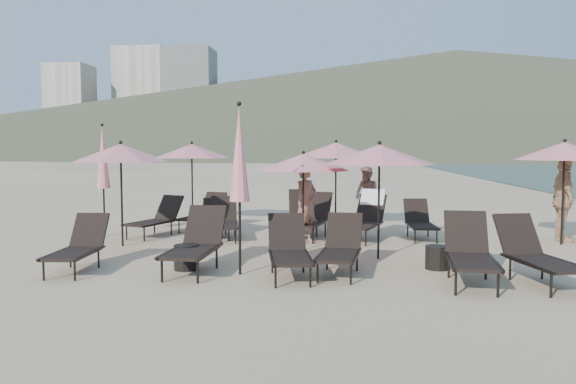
# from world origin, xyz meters

# --- Properties ---
(ground) EXTENTS (800.00, 800.00, 0.00)m
(ground) POSITION_xyz_m (0.00, 0.00, 0.00)
(ground) COLOR #D6BA8C
(ground) RESTS_ON ground
(volcanic_headland) EXTENTS (690.00, 690.00, 55.00)m
(volcanic_headland) POSITION_xyz_m (71.37, 302.62, 26.49)
(volcanic_headland) COLOR brown
(volcanic_headland) RESTS_ON ground
(hotel_skyline) EXTENTS (109.00, 82.00, 55.00)m
(hotel_skyline) POSITION_xyz_m (-93.62, 271.21, 24.18)
(hotel_skyline) COLOR beige
(hotel_skyline) RESTS_ON ground
(lounger_0) EXTENTS (0.70, 1.64, 0.92)m
(lounger_0) POSITION_xyz_m (-4.36, -0.22, 0.43)
(lounger_0) COLOR black
(lounger_0) RESTS_ON ground
(lounger_1) EXTENTS (0.77, 1.86, 1.06)m
(lounger_1) POSITION_xyz_m (-2.34, -0.07, 0.49)
(lounger_1) COLOR black
(lounger_1) RESTS_ON ground
(lounger_2) EXTENTS (0.91, 1.76, 0.96)m
(lounger_2) POSITION_xyz_m (-0.72, -0.30, 0.45)
(lounger_2) COLOR black
(lounger_2) RESTS_ON ground
(lounger_3) EXTENTS (0.82, 1.71, 0.95)m
(lounger_3) POSITION_xyz_m (0.11, 0.00, 0.44)
(lounger_3) COLOR black
(lounger_3) RESTS_ON ground
(lounger_4) EXTENTS (0.87, 1.88, 1.05)m
(lounger_4) POSITION_xyz_m (2.13, -0.47, 0.49)
(lounger_4) COLOR black
(lounger_4) RESTS_ON ground
(lounger_5) EXTENTS (1.05, 1.87, 1.01)m
(lounger_5) POSITION_xyz_m (3.14, -0.43, 0.47)
(lounger_5) COLOR black
(lounger_5) RESTS_ON ground
(lounger_6) EXTENTS (1.12, 1.74, 0.94)m
(lounger_6) POSITION_xyz_m (-4.32, 3.71, 0.44)
(lounger_6) COLOR black
(lounger_6) RESTS_ON ground
(lounger_7) EXTENTS (0.96, 1.74, 0.95)m
(lounger_7) POSITION_xyz_m (-2.61, 3.45, 0.44)
(lounger_7) COLOR black
(lounger_7) RESTS_ON ground
(lounger_8) EXTENTS (1.05, 1.90, 1.03)m
(lounger_8) POSITION_xyz_m (-0.60, 3.80, 0.48)
(lounger_8) COLOR black
(lounger_8) RESTS_ON ground
(lounger_9) EXTENTS (0.90, 1.87, 1.03)m
(lounger_9) POSITION_xyz_m (-0.85, 4.70, 0.48)
(lounger_9) COLOR black
(lounger_9) RESTS_ON ground
(lounger_10) EXTENTS (1.18, 1.91, 1.13)m
(lounger_10) POSITION_xyz_m (0.68, 3.68, 0.54)
(lounger_10) COLOR black
(lounger_10) RESTS_ON ground
(lounger_11) EXTENTS (0.67, 1.56, 0.88)m
(lounger_11) POSITION_xyz_m (1.95, 3.93, 0.41)
(lounger_11) COLOR black
(lounger_11) RESTS_ON ground
(lounger_12) EXTENTS (1.05, 1.74, 0.94)m
(lounger_12) POSITION_xyz_m (-3.43, 4.80, 0.44)
(lounger_12) COLOR black
(lounger_12) RESTS_ON ground
(lounger_13) EXTENTS (0.98, 1.62, 0.88)m
(lounger_13) POSITION_xyz_m (-2.86, 3.75, 0.41)
(lounger_13) COLOR black
(lounger_13) RESTS_ON ground
(umbrella_open_0) EXTENTS (2.11, 2.11, 2.27)m
(umbrella_open_0) POSITION_xyz_m (-4.57, 2.23, 2.01)
(umbrella_open_0) COLOR black
(umbrella_open_0) RESTS_ON ground
(umbrella_open_1) EXTENTS (1.91, 1.91, 2.06)m
(umbrella_open_1) POSITION_xyz_m (-0.66, 2.12, 1.82)
(umbrella_open_1) COLOR black
(umbrella_open_1) RESTS_ON ground
(umbrella_open_2) EXTENTS (2.08, 2.08, 2.24)m
(umbrella_open_2) POSITION_xyz_m (0.83, 1.34, 1.98)
(umbrella_open_2) COLOR black
(umbrella_open_2) RESTS_ON ground
(umbrella_open_3) EXTENTS (2.14, 2.14, 2.30)m
(umbrella_open_3) POSITION_xyz_m (-4.01, 5.84, 2.04)
(umbrella_open_3) COLOR black
(umbrella_open_3) RESTS_ON ground
(umbrella_open_4) EXTENTS (2.17, 2.17, 2.33)m
(umbrella_open_4) POSITION_xyz_m (-0.03, 5.05, 2.06)
(umbrella_open_4) COLOR black
(umbrella_open_4) RESTS_ON ground
(umbrella_open_5) EXTENTS (2.15, 2.15, 2.31)m
(umbrella_open_5) POSITION_xyz_m (4.92, 3.34, 2.04)
(umbrella_open_5) COLOR black
(umbrella_open_5) RESTS_ON ground
(umbrella_closed_0) EXTENTS (0.33, 0.33, 2.86)m
(umbrella_closed_0) POSITION_xyz_m (-1.54, -0.26, 1.99)
(umbrella_closed_0) COLOR black
(umbrella_closed_0) RESTS_ON ground
(umbrella_closed_1) EXTENTS (0.32, 0.32, 2.70)m
(umbrella_closed_1) POSITION_xyz_m (-5.54, 3.53, 1.88)
(umbrella_closed_1) COLOR black
(umbrella_closed_1) RESTS_ON ground
(side_table_0) EXTENTS (0.43, 0.43, 0.43)m
(side_table_0) POSITION_xyz_m (-2.54, 0.03, 0.22)
(side_table_0) COLOR black
(side_table_0) RESTS_ON ground
(side_table_1) EXTENTS (0.43, 0.43, 0.41)m
(side_table_1) POSITION_xyz_m (1.80, 0.51, 0.20)
(side_table_1) COLOR black
(side_table_1) RESTS_ON ground
(beachgoer_a) EXTENTS (0.72, 0.76, 1.76)m
(beachgoer_a) POSITION_xyz_m (-0.65, 2.99, 0.88)
(beachgoer_a) COLOR #9D6755
(beachgoer_a) RESTS_ON ground
(beachgoer_b) EXTENTS (0.97, 0.98, 1.60)m
(beachgoer_b) POSITION_xyz_m (0.83, 6.68, 0.80)
(beachgoer_b) COLOR #A66B55
(beachgoer_b) RESTS_ON ground
(beachgoer_c) EXTENTS (0.51, 1.13, 1.89)m
(beachgoer_c) POSITION_xyz_m (5.09, 3.75, 0.95)
(beachgoer_c) COLOR tan
(beachgoer_c) RESTS_ON ground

